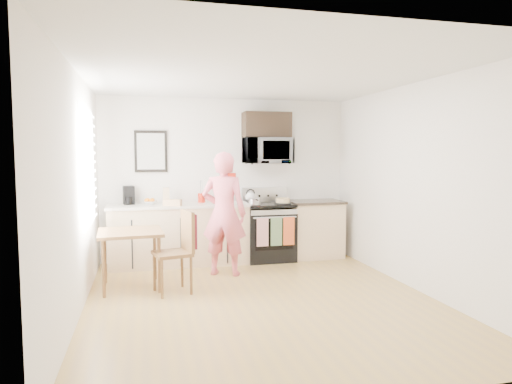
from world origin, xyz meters
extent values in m
plane|color=#AD8843|center=(0.00, 0.00, 0.00)|extent=(4.60, 4.60, 0.00)
cube|color=white|center=(0.00, 2.30, 1.30)|extent=(4.00, 0.04, 2.60)
cube|color=white|center=(0.00, -2.30, 1.30)|extent=(4.00, 0.04, 2.60)
cube|color=white|center=(-2.00, 0.00, 1.30)|extent=(0.04, 4.60, 2.60)
cube|color=white|center=(2.00, 0.00, 1.30)|extent=(0.04, 4.60, 2.60)
cube|color=silver|center=(0.00, 0.00, 2.60)|extent=(4.00, 4.60, 0.04)
cube|color=white|center=(-1.98, 0.80, 1.55)|extent=(0.02, 1.40, 1.50)
cube|color=white|center=(-1.97, 0.80, 1.55)|extent=(0.01, 1.30, 1.40)
cube|color=#D6BA89|center=(-0.80, 2.00, 0.45)|extent=(2.10, 0.60, 0.90)
cube|color=silver|center=(-0.80, 2.00, 0.92)|extent=(2.14, 0.64, 0.04)
cube|color=#D6BA89|center=(1.43, 2.00, 0.45)|extent=(0.84, 0.60, 0.90)
cube|color=black|center=(1.43, 2.00, 0.92)|extent=(0.88, 0.64, 0.04)
cube|color=black|center=(0.63, 1.97, 0.39)|extent=(0.76, 0.65, 0.77)
cube|color=black|center=(0.63, 1.66, 0.45)|extent=(0.61, 0.02, 0.45)
cube|color=#AFAFB4|center=(0.63, 1.66, 0.78)|extent=(0.74, 0.02, 0.14)
cylinder|color=#AFAFB4|center=(0.63, 1.61, 0.74)|extent=(0.68, 0.02, 0.02)
cube|color=black|center=(0.63, 1.97, 0.90)|extent=(0.76, 0.65, 0.04)
cube|color=#AFAFB4|center=(0.63, 2.25, 1.04)|extent=(0.76, 0.08, 0.24)
cube|color=silver|center=(0.43, 1.61, 0.52)|extent=(0.18, 0.02, 0.44)
cube|color=#4F6D48|center=(0.65, 1.61, 0.52)|extent=(0.18, 0.02, 0.44)
cube|color=#D4431F|center=(0.85, 1.61, 0.52)|extent=(0.18, 0.02, 0.44)
imported|color=#AFAFB4|center=(0.63, 2.08, 1.76)|extent=(0.76, 0.51, 0.42)
cube|color=black|center=(0.63, 2.12, 2.18)|extent=(0.76, 0.35, 0.40)
cube|color=black|center=(-1.20, 2.28, 1.75)|extent=(0.50, 0.03, 0.65)
cube|color=#B6B9AF|center=(-1.20, 2.26, 1.75)|extent=(0.42, 0.01, 0.56)
cube|color=#B41F0F|center=(0.05, 2.28, 1.30)|extent=(0.20, 0.02, 0.20)
imported|color=#D63B5A|center=(-0.23, 1.25, 0.87)|extent=(0.75, 0.64, 1.75)
cube|color=brown|center=(-1.50, 0.89, 0.72)|extent=(0.79, 0.79, 0.04)
cylinder|color=brown|center=(-1.80, 0.55, 0.35)|extent=(0.04, 0.04, 0.70)
cylinder|color=brown|center=(-1.15, 0.59, 0.35)|extent=(0.04, 0.04, 0.70)
cylinder|color=brown|center=(-1.84, 1.20, 0.35)|extent=(0.04, 0.04, 0.70)
cylinder|color=brown|center=(-1.19, 1.24, 0.35)|extent=(0.04, 0.04, 0.70)
cube|color=brown|center=(-1.00, 0.56, 0.49)|extent=(0.51, 0.51, 0.04)
cube|color=brown|center=(-0.80, 0.61, 0.75)|extent=(0.14, 0.42, 0.51)
cube|color=#590F19|center=(-0.77, 0.61, 0.76)|extent=(0.15, 0.39, 0.42)
cylinder|color=brown|center=(-1.13, 0.34, 0.23)|extent=(0.03, 0.03, 0.47)
cylinder|color=brown|center=(-0.78, 0.43, 0.23)|extent=(0.03, 0.03, 0.47)
cylinder|color=brown|center=(-1.21, 0.70, 0.23)|extent=(0.03, 0.03, 0.47)
cylinder|color=brown|center=(-0.86, 0.78, 0.23)|extent=(0.03, 0.03, 0.47)
cube|color=brown|center=(0.00, 2.22, 1.04)|extent=(0.11, 0.14, 0.20)
cylinder|color=#B41F0F|center=(-0.43, 2.17, 1.01)|extent=(0.12, 0.12, 0.15)
imported|color=silver|center=(-1.23, 2.10, 0.97)|extent=(0.27, 0.27, 0.05)
cube|color=tan|center=(-0.99, 2.04, 1.07)|extent=(0.10, 0.10, 0.25)
cube|color=black|center=(-1.55, 2.18, 1.08)|extent=(0.18, 0.21, 0.28)
cylinder|color=black|center=(-1.55, 2.10, 1.01)|extent=(0.10, 0.10, 0.10)
cube|color=tan|center=(-0.91, 1.79, 0.99)|extent=(0.29, 0.20, 0.10)
cylinder|color=black|center=(0.82, 1.83, 0.93)|extent=(0.27, 0.27, 0.01)
cylinder|color=tan|center=(0.82, 1.83, 0.98)|extent=(0.22, 0.22, 0.07)
sphere|color=silver|center=(0.38, 2.20, 1.01)|extent=(0.17, 0.17, 0.17)
cone|color=silver|center=(0.38, 2.20, 1.10)|extent=(0.05, 0.05, 0.05)
torus|color=black|center=(0.38, 2.20, 1.06)|extent=(0.15, 0.02, 0.15)
cylinder|color=#AFAFB4|center=(0.36, 1.82, 0.97)|extent=(0.19, 0.19, 0.09)
cylinder|color=black|center=(0.35, 1.67, 1.01)|extent=(0.02, 0.17, 0.02)
camera|label=1|loc=(-1.32, -5.04, 1.72)|focal=32.00mm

